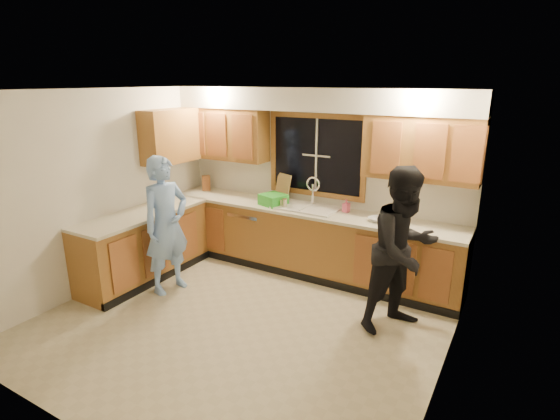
# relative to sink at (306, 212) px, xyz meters

# --- Properties ---
(floor) EXTENTS (4.20, 4.20, 0.00)m
(floor) POSITION_rel_sink_xyz_m (0.00, -1.60, -0.86)
(floor) COLOR #BCB190
(floor) RESTS_ON ground
(ceiling) EXTENTS (4.20, 4.20, 0.00)m
(ceiling) POSITION_rel_sink_xyz_m (0.00, -1.60, 1.64)
(ceiling) COLOR silver
(wall_back) EXTENTS (4.20, 0.00, 4.20)m
(wall_back) POSITION_rel_sink_xyz_m (0.00, 0.30, 0.39)
(wall_back) COLOR silver
(wall_back) RESTS_ON ground
(wall_left) EXTENTS (0.00, 3.80, 3.80)m
(wall_left) POSITION_rel_sink_xyz_m (-2.10, -1.60, 0.39)
(wall_left) COLOR silver
(wall_left) RESTS_ON ground
(wall_right) EXTENTS (0.00, 3.80, 3.80)m
(wall_right) POSITION_rel_sink_xyz_m (2.10, -1.60, 0.39)
(wall_right) COLOR silver
(wall_right) RESTS_ON ground
(base_cabinets_back) EXTENTS (4.20, 0.60, 0.88)m
(base_cabinets_back) POSITION_rel_sink_xyz_m (0.00, -0.00, -0.42)
(base_cabinets_back) COLOR #98642C
(base_cabinets_back) RESTS_ON ground
(base_cabinets_left) EXTENTS (0.60, 1.90, 0.88)m
(base_cabinets_left) POSITION_rel_sink_xyz_m (-1.80, -1.25, -0.42)
(base_cabinets_left) COLOR #98642C
(base_cabinets_left) RESTS_ON ground
(countertop_back) EXTENTS (4.20, 0.63, 0.04)m
(countertop_back) POSITION_rel_sink_xyz_m (0.00, -0.02, 0.04)
(countertop_back) COLOR beige
(countertop_back) RESTS_ON base_cabinets_back
(countertop_left) EXTENTS (0.63, 1.90, 0.04)m
(countertop_left) POSITION_rel_sink_xyz_m (-1.79, -1.25, 0.04)
(countertop_left) COLOR beige
(countertop_left) RESTS_ON base_cabinets_left
(upper_cabinets_left) EXTENTS (1.35, 0.33, 0.75)m
(upper_cabinets_left) POSITION_rel_sink_xyz_m (-1.43, 0.13, 0.96)
(upper_cabinets_left) COLOR #98642C
(upper_cabinets_left) RESTS_ON wall_back
(upper_cabinets_right) EXTENTS (1.35, 0.33, 0.75)m
(upper_cabinets_right) POSITION_rel_sink_xyz_m (1.43, 0.13, 0.96)
(upper_cabinets_right) COLOR #98642C
(upper_cabinets_right) RESTS_ON wall_back
(upper_cabinets_return) EXTENTS (0.33, 0.90, 0.75)m
(upper_cabinets_return) POSITION_rel_sink_xyz_m (-1.94, -0.48, 0.96)
(upper_cabinets_return) COLOR #98642C
(upper_cabinets_return) RESTS_ON wall_left
(soffit) EXTENTS (4.20, 0.35, 0.30)m
(soffit) POSITION_rel_sink_xyz_m (0.00, 0.12, 1.49)
(soffit) COLOR beige
(soffit) RESTS_ON wall_back
(window_frame) EXTENTS (1.44, 0.03, 1.14)m
(window_frame) POSITION_rel_sink_xyz_m (0.00, 0.29, 0.74)
(window_frame) COLOR black
(window_frame) RESTS_ON wall_back
(sink) EXTENTS (0.86, 0.52, 0.57)m
(sink) POSITION_rel_sink_xyz_m (0.00, 0.00, 0.00)
(sink) COLOR silver
(sink) RESTS_ON countertop_back
(dishwasher) EXTENTS (0.60, 0.56, 0.82)m
(dishwasher) POSITION_rel_sink_xyz_m (-0.85, -0.01, -0.45)
(dishwasher) COLOR silver
(dishwasher) RESTS_ON floor
(stove) EXTENTS (0.58, 0.75, 0.90)m
(stove) POSITION_rel_sink_xyz_m (-1.80, -1.82, -0.41)
(stove) COLOR silver
(stove) RESTS_ON floor
(man) EXTENTS (0.52, 0.70, 1.73)m
(man) POSITION_rel_sink_xyz_m (-1.25, -1.37, 0.00)
(man) COLOR #7DA8ED
(man) RESTS_ON floor
(woman) EXTENTS (1.03, 1.09, 1.78)m
(woman) POSITION_rel_sink_xyz_m (1.53, -0.77, 0.03)
(woman) COLOR black
(woman) RESTS_ON floor
(knife_block) EXTENTS (0.16, 0.16, 0.23)m
(knife_block) POSITION_rel_sink_xyz_m (-1.82, 0.11, 0.17)
(knife_block) COLOR #9C592B
(knife_block) RESTS_ON countertop_back
(cutting_board) EXTENTS (0.30, 0.20, 0.38)m
(cutting_board) POSITION_rel_sink_xyz_m (-0.49, 0.22, 0.25)
(cutting_board) COLOR tan
(cutting_board) RESTS_ON countertop_back
(dish_crate) EXTENTS (0.40, 0.39, 0.15)m
(dish_crate) POSITION_rel_sink_xyz_m (-0.48, -0.08, 0.13)
(dish_crate) COLOR green
(dish_crate) RESTS_ON countertop_back
(soap_bottle) EXTENTS (0.09, 0.09, 0.17)m
(soap_bottle) POSITION_rel_sink_xyz_m (0.53, 0.11, 0.14)
(soap_bottle) COLOR #D85272
(soap_bottle) RESTS_ON countertop_back
(bowl) EXTENTS (0.27, 0.27, 0.05)m
(bowl) POSITION_rel_sink_xyz_m (1.01, -0.07, 0.08)
(bowl) COLOR silver
(bowl) RESTS_ON countertop_back
(can_left) EXTENTS (0.09, 0.09, 0.13)m
(can_left) POSITION_rel_sink_xyz_m (-0.26, -0.15, 0.12)
(can_left) COLOR beige
(can_left) RESTS_ON countertop_back
(can_right) EXTENTS (0.08, 0.08, 0.11)m
(can_right) POSITION_rel_sink_xyz_m (-0.32, -0.11, 0.11)
(can_right) COLOR beige
(can_right) RESTS_ON countertop_back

